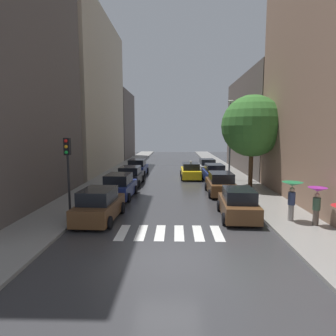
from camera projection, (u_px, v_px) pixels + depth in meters
ground_plane at (173, 172)px, 34.67m from camera, size 28.00×72.00×0.04m
sidewalk_left at (119, 171)px, 34.82m from camera, size 3.00×72.00×0.15m
sidewalk_right at (228, 172)px, 34.49m from camera, size 3.00×72.00×0.15m
crosswalk_stripes at (170, 233)px, 13.75m from camera, size 4.95×2.20×0.01m
building_left_mid at (85, 95)px, 35.96m from camera, size 6.00×19.63×18.71m
building_left_far at (114, 126)px, 52.71m from camera, size 6.00×12.19×11.93m
building_right_mid at (266, 125)px, 34.43m from camera, size 6.00×16.95×11.33m
parked_car_left_nearest at (99, 205)px, 15.65m from camera, size 2.21×4.40×1.76m
parked_car_left_second at (119, 187)px, 21.08m from camera, size 2.23×4.32×1.77m
parked_car_left_third at (130, 176)px, 26.47m from camera, size 2.20×4.45×1.67m
parked_car_left_fourth at (137, 168)px, 32.38m from camera, size 2.21×4.19×1.76m
parked_car_right_nearest at (238, 204)px, 16.07m from camera, size 2.18×4.21×1.68m
parked_car_right_second at (221, 184)px, 22.24m from camera, size 2.14×4.36×1.71m
parked_car_right_third at (214, 174)px, 27.87m from camera, size 2.15×4.42×1.73m
parked_car_right_fourth at (207, 167)px, 33.63m from camera, size 2.12×4.07×1.70m
taxi_midroad at (191, 171)px, 29.98m from camera, size 2.12×4.66×1.81m
pedestrian_foreground at (317, 199)px, 14.28m from camera, size 0.91×0.91×1.90m
pedestrian_by_kerb at (292, 192)px, 15.01m from camera, size 1.05×1.05×2.04m
street_tree_right at (252, 126)px, 23.89m from camera, size 5.08×5.08×7.66m
traffic_light_left_corner at (68, 160)px, 15.35m from camera, size 0.30×0.42×4.30m
lamp_post_right at (230, 135)px, 27.99m from camera, size 0.60×0.28×7.65m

